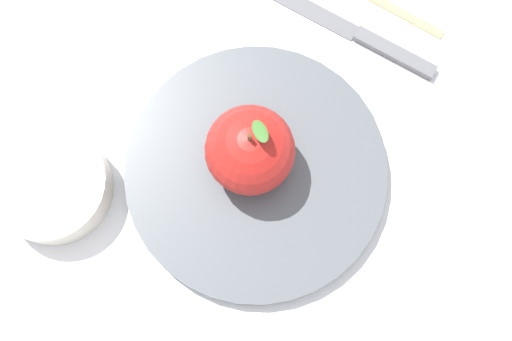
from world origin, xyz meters
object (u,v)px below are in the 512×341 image
at_px(dinner_plate, 256,172).
at_px(apple, 251,152).
at_px(knife, 361,36).
at_px(side_bowl, 50,184).

height_order(dinner_plate, apple, apple).
xyz_separation_m(dinner_plate, apple, (-0.00, 0.01, 0.05)).
bearing_deg(knife, dinner_plate, -152.61).
bearing_deg(side_bowl, dinner_plate, -21.63).
distance_m(apple, knife, 0.18).
relative_size(dinner_plate, side_bowl, 2.27).
bearing_deg(dinner_plate, apple, 92.74).
distance_m(dinner_plate, apple, 0.05).
distance_m(dinner_plate, side_bowl, 0.20).
bearing_deg(apple, side_bowl, 161.12).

